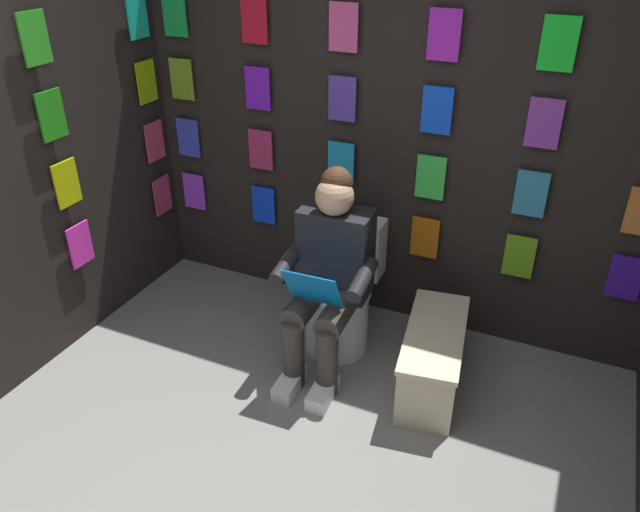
% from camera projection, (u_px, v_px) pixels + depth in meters
% --- Properties ---
extents(display_wall_back, '(3.31, 0.14, 2.24)m').
position_uv_depth(display_wall_back, '(390.00, 148.00, 3.65)').
color(display_wall_back, black).
rests_on(display_wall_back, ground).
extents(display_wall_right, '(0.14, 1.95, 2.24)m').
position_uv_depth(display_wall_right, '(51.00, 163.00, 3.43)').
color(display_wall_right, black).
rests_on(display_wall_right, ground).
extents(toilet, '(0.41, 0.56, 0.77)m').
position_uv_depth(toilet, '(341.00, 296.00, 3.70)').
color(toilet, white).
rests_on(toilet, ground).
extents(person_reading, '(0.54, 0.69, 1.19)m').
position_uv_depth(person_reading, '(328.00, 275.00, 3.38)').
color(person_reading, black).
rests_on(person_reading, ground).
extents(comic_longbox_near, '(0.42, 0.82, 0.38)m').
position_uv_depth(comic_longbox_near, '(433.00, 358.00, 3.40)').
color(comic_longbox_near, beige).
rests_on(comic_longbox_near, ground).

